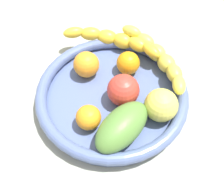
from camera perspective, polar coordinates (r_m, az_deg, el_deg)
kitchen_counter at (r=61.40cm, az=0.00°, el=-3.51°), size 120.00×120.00×3.00cm
fruit_bowl at (r=58.43cm, az=0.00°, el=-1.53°), size 32.94×32.94×4.13cm
banana_draped_left at (r=66.18cm, az=0.37°, el=10.10°), size 21.92×14.23×4.93cm
banana_draped_right at (r=62.58cm, az=9.95°, el=6.35°), size 23.73×10.07×5.29cm
orange_front at (r=61.34cm, az=3.46°, el=5.10°), size 5.36×5.36×5.36cm
orange_mid_left at (r=60.77cm, az=-5.61°, el=4.72°), size 5.93×5.93×5.93cm
orange_mid_right at (r=52.92cm, az=-5.04°, el=-6.49°), size 5.07×5.07×5.07cm
tomato_red at (r=55.44cm, az=2.41°, el=-0.66°), size 6.82×6.82×6.82cm
apple_yellow at (r=54.12cm, az=10.43°, el=-3.82°), size 6.80×6.80×6.80cm
mango_green at (r=51.12cm, az=2.15°, el=-8.41°), size 8.36×13.72×6.18cm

